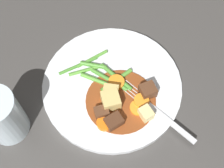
% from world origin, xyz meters
% --- Properties ---
extents(ground_plane, '(3.00, 3.00, 0.00)m').
position_xyz_m(ground_plane, '(0.00, 0.00, 0.00)').
color(ground_plane, '#423F3D').
extents(dinner_plate, '(0.27, 0.27, 0.01)m').
position_xyz_m(dinner_plate, '(0.00, 0.00, 0.01)').
color(dinner_plate, white).
rests_on(dinner_plate, ground_plane).
extents(stew_sauce, '(0.13, 0.13, 0.00)m').
position_xyz_m(stew_sauce, '(0.04, -0.01, 0.01)').
color(stew_sauce, brown).
rests_on(stew_sauce, dinner_plate).
extents(carrot_slice_0, '(0.04, 0.04, 0.01)m').
position_xyz_m(carrot_slice_0, '(0.01, 0.01, 0.02)').
color(carrot_slice_0, orange).
rests_on(carrot_slice_0, dinner_plate).
extents(carrot_slice_1, '(0.04, 0.04, 0.01)m').
position_xyz_m(carrot_slice_1, '(0.06, -0.06, 0.02)').
color(carrot_slice_1, orange).
rests_on(carrot_slice_1, dinner_plate).
extents(carrot_slice_2, '(0.04, 0.04, 0.01)m').
position_xyz_m(carrot_slice_2, '(0.06, 0.02, 0.02)').
color(carrot_slice_2, orange).
rests_on(carrot_slice_2, dinner_plate).
extents(carrot_slice_3, '(0.04, 0.04, 0.01)m').
position_xyz_m(carrot_slice_3, '(0.07, 0.01, 0.02)').
color(carrot_slice_3, orange).
rests_on(carrot_slice_3, dinner_plate).
extents(potato_chunk_0, '(0.03, 0.02, 0.02)m').
position_xyz_m(potato_chunk_0, '(0.09, 0.01, 0.02)').
color(potato_chunk_0, '#EAD68C').
rests_on(potato_chunk_0, dinner_plate).
extents(potato_chunk_1, '(0.04, 0.04, 0.03)m').
position_xyz_m(potato_chunk_1, '(0.03, -0.03, 0.03)').
color(potato_chunk_1, '#DBBC6B').
rests_on(potato_chunk_1, dinner_plate).
extents(potato_chunk_2, '(0.04, 0.04, 0.03)m').
position_xyz_m(potato_chunk_2, '(0.02, -0.02, 0.03)').
color(potato_chunk_2, '#DBBC6B').
rests_on(potato_chunk_2, dinner_plate).
extents(meat_chunk_0, '(0.03, 0.03, 0.03)m').
position_xyz_m(meat_chunk_0, '(0.06, 0.04, 0.03)').
color(meat_chunk_0, '#56331E').
rests_on(meat_chunk_0, dinner_plate).
extents(meat_chunk_1, '(0.03, 0.03, 0.02)m').
position_xyz_m(meat_chunk_1, '(0.04, -0.05, 0.02)').
color(meat_chunk_1, '#56331E').
rests_on(meat_chunk_1, dinner_plate).
extents(meat_chunk_2, '(0.03, 0.03, 0.02)m').
position_xyz_m(meat_chunk_2, '(0.07, -0.04, 0.02)').
color(meat_chunk_2, '#4C2B19').
rests_on(meat_chunk_2, dinner_plate).
extents(green_bean_0, '(0.08, 0.02, 0.01)m').
position_xyz_m(green_bean_0, '(-0.01, 0.01, 0.02)').
color(green_bean_0, '#4C8E33').
rests_on(green_bean_0, dinner_plate).
extents(green_bean_1, '(0.01, 0.07, 0.01)m').
position_xyz_m(green_bean_1, '(-0.07, 0.00, 0.02)').
color(green_bean_1, '#599E38').
rests_on(green_bean_1, dinner_plate).
extents(green_bean_2, '(0.06, 0.04, 0.01)m').
position_xyz_m(green_bean_2, '(-0.02, -0.02, 0.02)').
color(green_bean_2, '#599E38').
rests_on(green_bean_2, dinner_plate).
extents(green_bean_3, '(0.04, 0.04, 0.01)m').
position_xyz_m(green_bean_3, '(-0.05, -0.01, 0.02)').
color(green_bean_3, '#4C8E33').
rests_on(green_bean_3, dinner_plate).
extents(green_bean_4, '(0.01, 0.07, 0.01)m').
position_xyz_m(green_bean_4, '(-0.00, 0.01, 0.02)').
color(green_bean_4, '#599E38').
rests_on(green_bean_4, dinner_plate).
extents(green_bean_5, '(0.02, 0.08, 0.01)m').
position_xyz_m(green_bean_5, '(-0.07, -0.03, 0.02)').
color(green_bean_5, '#4C8E33').
rests_on(green_bean_5, dinner_plate).
extents(green_bean_6, '(0.03, 0.07, 0.01)m').
position_xyz_m(green_bean_6, '(-0.05, -0.02, 0.02)').
color(green_bean_6, '#599E38').
rests_on(green_bean_6, dinner_plate).
extents(green_bean_7, '(0.08, 0.04, 0.01)m').
position_xyz_m(green_bean_7, '(-0.01, -0.00, 0.02)').
color(green_bean_7, '#4C8E33').
rests_on(green_bean_7, dinner_plate).
extents(fork, '(0.17, 0.05, 0.00)m').
position_xyz_m(fork, '(0.09, 0.03, 0.02)').
color(fork, silver).
rests_on(fork, dinner_plate).
extents(water_glass, '(0.07, 0.07, 0.11)m').
position_xyz_m(water_glass, '(-0.04, -0.20, 0.05)').
color(water_glass, silver).
rests_on(water_glass, ground_plane).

